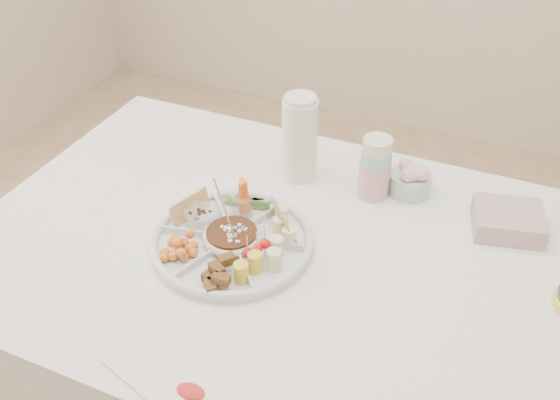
% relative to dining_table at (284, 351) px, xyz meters
% --- Properties ---
extents(dining_table, '(1.52, 1.02, 0.76)m').
position_rel_dining_table_xyz_m(dining_table, '(0.00, 0.00, 0.00)').
color(dining_table, white).
rests_on(dining_table, floor).
extents(party_tray, '(0.45, 0.45, 0.04)m').
position_rel_dining_table_xyz_m(party_tray, '(-0.12, -0.05, 0.40)').
color(party_tray, silver).
rests_on(party_tray, dining_table).
extents(bean_dip, '(0.14, 0.14, 0.04)m').
position_rel_dining_table_xyz_m(bean_dip, '(-0.12, -0.05, 0.41)').
color(bean_dip, '#442C17').
rests_on(bean_dip, party_tray).
extents(tortillas, '(0.12, 0.12, 0.06)m').
position_rel_dining_table_xyz_m(tortillas, '(-0.02, 0.04, 0.42)').
color(tortillas, '#B66231').
rests_on(tortillas, party_tray).
extents(carrot_cucumber, '(0.13, 0.13, 0.10)m').
position_rel_dining_table_xyz_m(carrot_cucumber, '(-0.14, 0.08, 0.44)').
color(carrot_cucumber, orange).
rests_on(carrot_cucumber, party_tray).
extents(pita_raisins, '(0.14, 0.14, 0.06)m').
position_rel_dining_table_xyz_m(pita_raisins, '(-0.24, -0.01, 0.42)').
color(pita_raisins, tan).
rests_on(pita_raisins, party_tray).
extents(cherries, '(0.12, 0.12, 0.04)m').
position_rel_dining_table_xyz_m(cherries, '(-0.21, -0.13, 0.42)').
color(cherries, orange).
rests_on(cherries, party_tray).
extents(granola_chunks, '(0.12, 0.12, 0.04)m').
position_rel_dining_table_xyz_m(granola_chunks, '(-0.09, -0.18, 0.42)').
color(granola_chunks, brown).
rests_on(granola_chunks, party_tray).
extents(banana_tomato, '(0.13, 0.13, 0.09)m').
position_rel_dining_table_xyz_m(banana_tomato, '(0.01, -0.09, 0.44)').
color(banana_tomato, '#D4CB7F').
rests_on(banana_tomato, party_tray).
extents(cup_stack, '(0.08, 0.08, 0.22)m').
position_rel_dining_table_xyz_m(cup_stack, '(0.13, 0.29, 0.49)').
color(cup_stack, white).
rests_on(cup_stack, dining_table).
extents(thermos, '(0.11, 0.11, 0.25)m').
position_rel_dining_table_xyz_m(thermos, '(-0.08, 0.29, 0.50)').
color(thermos, '#E9E8CE').
rests_on(thermos, dining_table).
extents(flower_bowl, '(0.15, 0.15, 0.08)m').
position_rel_dining_table_xyz_m(flower_bowl, '(0.21, 0.34, 0.42)').
color(flower_bowl, '#96D7B1').
rests_on(flower_bowl, dining_table).
extents(napkin_stack, '(0.19, 0.18, 0.05)m').
position_rel_dining_table_xyz_m(napkin_stack, '(0.47, 0.28, 0.41)').
color(napkin_stack, '#BB9998').
rests_on(napkin_stack, dining_table).
extents(placemat, '(0.34, 0.20, 0.01)m').
position_rel_dining_table_xyz_m(placemat, '(-0.03, -0.45, 0.38)').
color(placemat, white).
rests_on(placemat, dining_table).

